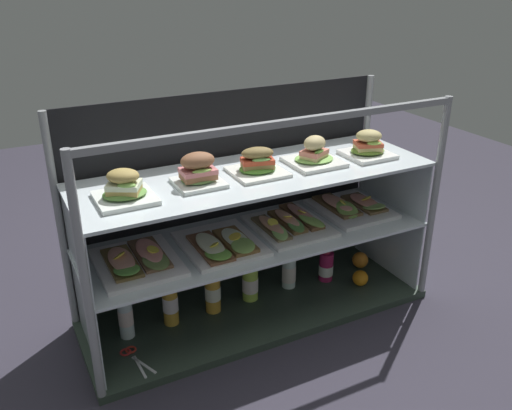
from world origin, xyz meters
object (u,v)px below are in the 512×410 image
at_px(plated_roll_sandwich_mid_left, 368,147).
at_px(orange_fruit_beside_bottles, 360,260).
at_px(juice_bottle_tucked_behind, 289,269).
at_px(plated_roll_sandwich_mid_right, 314,155).
at_px(open_sandwich_tray_left_of_center, 351,207).
at_px(plated_roll_sandwich_near_left_corner, 124,190).
at_px(juice_bottle_near_post, 251,281).
at_px(juice_bottle_front_second, 326,266).
at_px(orange_fruit_near_left_post, 360,278).
at_px(open_sandwich_tray_mid_left, 222,244).
at_px(kitchen_scissors, 132,355).
at_px(plated_roll_sandwich_far_right, 258,164).
at_px(juice_bottle_front_middle, 125,315).
at_px(juice_bottle_back_left, 213,292).
at_px(open_sandwich_tray_far_left, 289,223).
at_px(juice_bottle_front_fourth, 170,303).
at_px(open_sandwich_tray_near_left_corner, 137,260).
at_px(plated_roll_sandwich_far_left, 198,172).

bearing_deg(plated_roll_sandwich_mid_left, orange_fruit_beside_bottles, 46.51).
bearing_deg(juice_bottle_tucked_behind, plated_roll_sandwich_mid_right, -56.89).
bearing_deg(open_sandwich_tray_left_of_center, plated_roll_sandwich_near_left_corner, -176.44).
distance_m(juice_bottle_near_post, juice_bottle_front_second, 0.39).
relative_size(open_sandwich_tray_left_of_center, orange_fruit_near_left_post, 4.76).
relative_size(open_sandwich_tray_mid_left, kitchen_scissors, 1.76).
bearing_deg(open_sandwich_tray_mid_left, juice_bottle_near_post, 28.15).
height_order(plated_roll_sandwich_near_left_corner, plated_roll_sandwich_far_right, plated_roll_sandwich_near_left_corner).
xyz_separation_m(plated_roll_sandwich_mid_left, juice_bottle_near_post, (-0.51, 0.10, -0.57)).
height_order(juice_bottle_front_middle, juice_bottle_tucked_behind, juice_bottle_front_middle).
distance_m(plated_roll_sandwich_far_right, plated_roll_sandwich_mid_right, 0.25).
bearing_deg(plated_roll_sandwich_far_right, juice_bottle_back_left, 162.30).
distance_m(plated_roll_sandwich_near_left_corner, juice_bottle_near_post, 0.78).
relative_size(open_sandwich_tray_far_left, juice_bottle_tucked_behind, 1.41).
relative_size(plated_roll_sandwich_mid_left, kitchen_scissors, 0.94).
xyz_separation_m(plated_roll_sandwich_mid_right, juice_bottle_near_post, (-0.25, 0.07, -0.57)).
bearing_deg(plated_roll_sandwich_far_right, open_sandwich_tray_mid_left, -172.30).
bearing_deg(plated_roll_sandwich_far_right, plated_roll_sandwich_near_left_corner, -177.38).
xyz_separation_m(plated_roll_sandwich_mid_right, plated_roll_sandwich_mid_left, (0.25, -0.02, 0.00)).
bearing_deg(plated_roll_sandwich_mid_right, orange_fruit_beside_bottles, 11.93).
xyz_separation_m(plated_roll_sandwich_far_right, juice_bottle_tucked_behind, (0.20, 0.08, -0.56)).
xyz_separation_m(plated_roll_sandwich_mid_right, juice_bottle_tucked_behind, (-0.05, 0.08, -0.56)).
height_order(juice_bottle_back_left, orange_fruit_near_left_post, juice_bottle_back_left).
bearing_deg(orange_fruit_near_left_post, kitchen_scissors, -179.54).
relative_size(open_sandwich_tray_left_of_center, juice_bottle_front_second, 1.81).
height_order(plated_roll_sandwich_far_right, plated_roll_sandwich_mid_right, plated_roll_sandwich_mid_right).
xyz_separation_m(plated_roll_sandwich_near_left_corner, juice_bottle_back_left, (0.35, 0.08, -0.56)).
bearing_deg(orange_fruit_beside_bottles, juice_bottle_front_middle, -179.22).
distance_m(juice_bottle_back_left, kitchen_scissors, 0.43).
relative_size(orange_fruit_beside_bottles, orange_fruit_near_left_post, 1.08).
height_order(plated_roll_sandwich_mid_right, plated_roll_sandwich_mid_left, plated_roll_sandwich_mid_right).
distance_m(open_sandwich_tray_far_left, juice_bottle_front_fourth, 0.60).
relative_size(plated_roll_sandwich_mid_right, open_sandwich_tray_near_left_corner, 0.60).
bearing_deg(plated_roll_sandwich_mid_right, open_sandwich_tray_mid_left, -177.45).
xyz_separation_m(plated_roll_sandwich_far_left, open_sandwich_tray_far_left, (0.41, 0.02, -0.31)).
xyz_separation_m(open_sandwich_tray_left_of_center, orange_fruit_beside_bottles, (0.10, 0.03, -0.32)).
bearing_deg(open_sandwich_tray_near_left_corner, juice_bottle_front_second, 3.16).
relative_size(plated_roll_sandwich_far_left, juice_bottle_back_left, 0.77).
bearing_deg(juice_bottle_back_left, plated_roll_sandwich_mid_left, -7.21).
xyz_separation_m(juice_bottle_front_fourth, kitchen_scissors, (-0.21, -0.13, -0.09)).
distance_m(plated_roll_sandwich_far_left, open_sandwich_tray_far_left, 0.52).
bearing_deg(plated_roll_sandwich_near_left_corner, juice_bottle_near_post, 9.96).
bearing_deg(plated_roll_sandwich_near_left_corner, orange_fruit_beside_bottles, 4.70).
distance_m(juice_bottle_front_fourth, kitchen_scissors, 0.26).
xyz_separation_m(open_sandwich_tray_left_of_center, juice_bottle_front_middle, (-1.06, 0.01, -0.26)).
distance_m(plated_roll_sandwich_far_right, open_sandwich_tray_near_left_corner, 0.59).
distance_m(plated_roll_sandwich_mid_right, open_sandwich_tray_left_of_center, 0.39).
relative_size(plated_roll_sandwich_mid_right, juice_bottle_front_fourth, 0.94).
relative_size(plated_roll_sandwich_far_right, open_sandwich_tray_mid_left, 0.57).
bearing_deg(juice_bottle_back_left, plated_roll_sandwich_far_left, -135.78).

